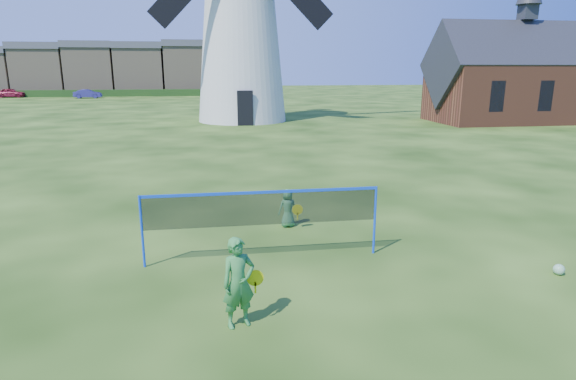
# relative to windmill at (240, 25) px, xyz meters

# --- Properties ---
(ground) EXTENTS (220.00, 220.00, 0.00)m
(ground) POSITION_rel_windmill_xyz_m (-0.97, -28.86, -7.23)
(ground) COLOR black
(ground) RESTS_ON ground
(windmill) EXTENTS (13.14, 6.87, 19.84)m
(windmill) POSITION_rel_windmill_xyz_m (0.00, 0.00, 0.00)
(windmill) COLOR white
(windmill) RESTS_ON ground
(chapel) EXTENTS (13.55, 6.57, 11.46)m
(chapel) POSITION_rel_windmill_xyz_m (21.19, -3.83, -4.01)
(chapel) COLOR brown
(chapel) RESTS_ON ground
(badminton_net) EXTENTS (5.05, 0.05, 1.55)m
(badminton_net) POSITION_rel_windmill_xyz_m (-1.34, -28.54, -6.09)
(badminton_net) COLOR blue
(badminton_net) RESTS_ON ground
(player_girl) EXTENTS (0.74, 0.51, 1.50)m
(player_girl) POSITION_rel_windmill_xyz_m (-2.00, -31.20, -6.48)
(player_girl) COLOR #34833B
(player_girl) RESTS_ON ground
(player_boy) EXTENTS (0.64, 0.45, 1.01)m
(player_boy) POSITION_rel_windmill_xyz_m (-0.47, -26.40, -6.73)
(player_boy) COLOR #4B9C57
(player_boy) RESTS_ON ground
(play_ball) EXTENTS (0.22, 0.22, 0.22)m
(play_ball) POSITION_rel_windmill_xyz_m (4.48, -30.24, -7.12)
(play_ball) COLOR green
(play_ball) RESTS_ON ground
(terraced_houses) EXTENTS (51.15, 8.40, 8.37)m
(terraced_houses) POSITION_rel_windmill_xyz_m (-27.28, 43.14, -3.20)
(terraced_houses) COLOR tan
(terraced_houses) RESTS_ON ground
(hedge) EXTENTS (62.00, 0.80, 1.00)m
(hedge) POSITION_rel_windmill_xyz_m (-22.97, 37.14, -6.73)
(hedge) COLOR #193814
(hedge) RESTS_ON ground
(car_left) EXTENTS (3.91, 1.68, 1.32)m
(car_left) POSITION_rel_windmill_xyz_m (-31.01, 36.74, -6.57)
(car_left) COLOR maroon
(car_left) RESTS_ON ground
(car_right) EXTENTS (3.75, 1.46, 1.22)m
(car_right) POSITION_rel_windmill_xyz_m (-19.65, 33.25, -6.62)
(car_right) COLOR navy
(car_right) RESTS_ON ground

